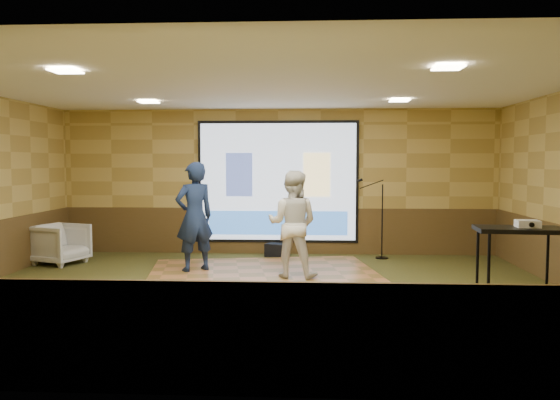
# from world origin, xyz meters

# --- Properties ---
(ground) EXTENTS (9.00, 9.00, 0.00)m
(ground) POSITION_xyz_m (0.00, 0.00, 0.00)
(ground) COLOR #2D391A
(ground) RESTS_ON ground
(room_shell) EXTENTS (9.04, 7.04, 3.02)m
(room_shell) POSITION_xyz_m (0.00, 0.00, 2.09)
(room_shell) COLOR tan
(room_shell) RESTS_ON ground
(wainscot_back) EXTENTS (9.00, 0.04, 0.95)m
(wainscot_back) POSITION_xyz_m (0.00, 3.48, 0.47)
(wainscot_back) COLOR #4E3A1A
(wainscot_back) RESTS_ON ground
(wainscot_front) EXTENTS (9.00, 0.04, 0.95)m
(wainscot_front) POSITION_xyz_m (0.00, -3.48, 0.47)
(wainscot_front) COLOR #4E3A1A
(wainscot_front) RESTS_ON ground
(projector_screen) EXTENTS (3.32, 0.06, 2.52)m
(projector_screen) POSITION_xyz_m (0.00, 3.44, 1.47)
(projector_screen) COLOR black
(projector_screen) RESTS_ON room_shell
(downlight_nw) EXTENTS (0.32, 0.32, 0.02)m
(downlight_nw) POSITION_xyz_m (-2.20, 1.80, 2.97)
(downlight_nw) COLOR #FFEABF
(downlight_nw) RESTS_ON room_shell
(downlight_ne) EXTENTS (0.32, 0.32, 0.02)m
(downlight_ne) POSITION_xyz_m (2.20, 1.80, 2.97)
(downlight_ne) COLOR #FFEABF
(downlight_ne) RESTS_ON room_shell
(downlight_sw) EXTENTS (0.32, 0.32, 0.02)m
(downlight_sw) POSITION_xyz_m (-2.20, -1.50, 2.97)
(downlight_sw) COLOR #FFEABF
(downlight_sw) RESTS_ON room_shell
(downlight_se) EXTENTS (0.32, 0.32, 0.02)m
(downlight_se) POSITION_xyz_m (2.20, -1.50, 2.97)
(downlight_se) COLOR #FFEABF
(downlight_se) RESTS_ON room_shell
(dance_floor) EXTENTS (4.28, 3.53, 0.03)m
(dance_floor) POSITION_xyz_m (-0.12, 1.36, 0.01)
(dance_floor) COLOR #A96B3E
(dance_floor) RESTS_ON ground
(player_left) EXTENTS (0.82, 0.76, 1.88)m
(player_left) POSITION_xyz_m (-1.33, 1.48, 0.97)
(player_left) COLOR #162344
(player_left) RESTS_ON dance_floor
(player_right) EXTENTS (0.97, 0.82, 1.75)m
(player_right) POSITION_xyz_m (0.38, 1.06, 0.90)
(player_right) COLOR silver
(player_right) RESTS_ON dance_floor
(av_table) EXTENTS (1.05, 0.55, 1.10)m
(av_table) POSITION_xyz_m (3.26, -0.94, 0.80)
(av_table) COLOR black
(av_table) RESTS_ON ground
(projector) EXTENTS (0.29, 0.25, 0.09)m
(projector) POSITION_xyz_m (3.35, -0.93, 1.15)
(projector) COLOR silver
(projector) RESTS_ON av_table
(mic_stand) EXTENTS (0.62, 0.26, 1.59)m
(mic_stand) POSITION_xyz_m (2.03, 3.01, 0.49)
(mic_stand) COLOR black
(mic_stand) RESTS_ON ground
(banquet_chair) EXTENTS (1.05, 1.04, 0.75)m
(banquet_chair) POSITION_xyz_m (-4.00, 2.09, 0.38)
(banquet_chair) COLOR gray
(banquet_chair) RESTS_ON ground
(duffel_bag) EXTENTS (0.51, 0.44, 0.27)m
(duffel_bag) POSITION_xyz_m (0.00, 3.06, 0.13)
(duffel_bag) COLOR black
(duffel_bag) RESTS_ON ground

